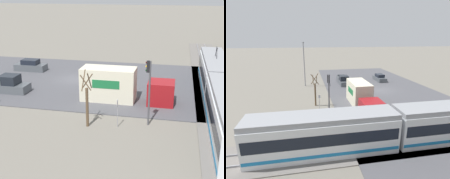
{
  "view_description": "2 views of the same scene",
  "coord_description": "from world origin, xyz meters",
  "views": [
    {
      "loc": [
        35.69,
        12.59,
        11.3
      ],
      "look_at": [
        8.69,
        6.68,
        2.05
      ],
      "focal_mm": 50.0,
      "sensor_mm": 36.0,
      "label": 1
    },
    {
      "loc": [
        13.75,
        29.85,
        9.65
      ],
      "look_at": [
        8.91,
        3.26,
        1.64
      ],
      "focal_mm": 28.0,
      "sensor_mm": 36.0,
      "label": 2
    }
  ],
  "objects": [
    {
      "name": "ground_plane",
      "position": [
        0.0,
        0.0,
        0.0
      ],
      "size": [
        320.0,
        320.0,
        0.0
      ],
      "primitive_type": "plane",
      "color": "slate"
    },
    {
      "name": "road_surface",
      "position": [
        0.0,
        0.0,
        0.04
      ],
      "size": [
        20.18,
        47.55,
        0.08
      ],
      "color": "#4C4C51",
      "rests_on": "ground"
    },
    {
      "name": "rail_bed",
      "position": [
        0.0,
        16.68,
        0.05
      ],
      "size": [
        58.71,
        4.4,
        0.22
      ],
      "color": "slate",
      "rests_on": "ground"
    },
    {
      "name": "light_rail_tram",
      "position": [
        6.08,
        16.68,
        1.79
      ],
      "size": [
        25.68,
        2.84,
        4.65
      ],
      "color": "silver",
      "rests_on": "ground"
    },
    {
      "name": "box_truck",
      "position": [
        6.2,
        7.07,
        1.63
      ],
      "size": [
        2.58,
        9.36,
        3.36
      ],
      "color": "maroon",
      "rests_on": "ground"
    },
    {
      "name": "pickup_truck",
      "position": [
        6.09,
        -6.09,
        0.8
      ],
      "size": [
        1.95,
        5.72,
        1.91
      ],
      "color": "#4C5156",
      "rests_on": "ground"
    },
    {
      "name": "sedan_car_0",
      "position": [
        -2.83,
        -7.35,
        0.72
      ],
      "size": [
        1.81,
        4.28,
        1.55
      ],
      "rotation": [
        0.0,
        0.0,
        3.14
      ],
      "color": "#4C5156",
      "rests_on": "ground"
    },
    {
      "name": "traffic_light_pole",
      "position": [
        11.3,
        10.33,
        3.59
      ],
      "size": [
        0.28,
        0.47,
        5.58
      ],
      "color": "#47474C",
      "rests_on": "ground"
    },
    {
      "name": "street_tree",
      "position": [
        12.68,
        5.45,
        2.19
      ],
      "size": [
        1.14,
        0.95,
        4.81
      ],
      "color": "brown",
      "rests_on": "ground"
    },
    {
      "name": "no_parking_sign",
      "position": [
        12.29,
        7.93,
        1.47
      ],
      "size": [
        0.32,
        0.08,
        2.42
      ],
      "color": "gray",
      "rests_on": "ground"
    }
  ]
}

